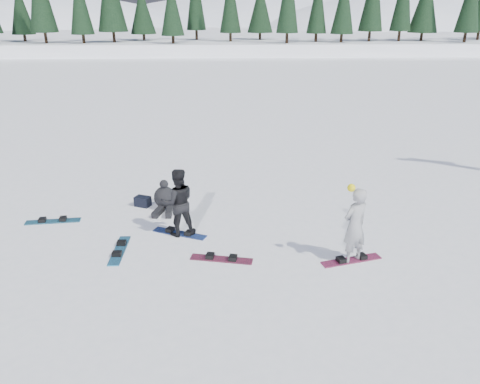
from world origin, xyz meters
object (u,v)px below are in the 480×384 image
(snowboard_loose_a, at_px, (120,250))
(snowboarder_woman, at_px, (355,225))
(seated_rider, at_px, (165,198))
(gear_bag, at_px, (143,201))
(snowboarder_man, at_px, (178,202))
(snowboard_loose_b, at_px, (221,259))
(snowboard_loose_c, at_px, (53,221))

(snowboard_loose_a, bearing_deg, snowboarder_woman, -96.82)
(seated_rider, bearing_deg, gear_bag, 166.68)
(snowboarder_man, relative_size, snowboard_loose_b, 1.22)
(snowboarder_man, bearing_deg, snowboarder_woman, 145.20)
(snowboarder_woman, relative_size, gear_bag, 4.46)
(snowboard_loose_c, bearing_deg, snowboarder_woman, -23.56)
(snowboard_loose_c, relative_size, snowboard_loose_a, 1.00)
(gear_bag, height_order, snowboard_loose_a, gear_bag)
(snowboard_loose_b, relative_size, snowboard_loose_a, 1.00)
(snowboarder_woman, distance_m, snowboarder_man, 4.51)
(snowboarder_woman, relative_size, seated_rider, 1.82)
(snowboarder_woman, height_order, seated_rider, snowboarder_woman)
(gear_bag, bearing_deg, snowboard_loose_a, -93.06)
(snowboard_loose_a, bearing_deg, snowboard_loose_b, -101.55)
(snowboarder_man, xyz_separation_m, snowboard_loose_a, (-1.42, -0.88, -0.90))
(snowboard_loose_a, bearing_deg, seated_rider, -17.81)
(seated_rider, xyz_separation_m, snowboard_loose_c, (-3.07, -0.78, -0.33))
(snowboard_loose_b, bearing_deg, snowboard_loose_a, 179.81)
(snowboarder_man, distance_m, gear_bag, 2.45)
(snowboarder_woman, xyz_separation_m, seated_rider, (-4.78, 3.30, -0.59))
(snowboarder_woman, height_order, snowboard_loose_a, snowboarder_woman)
(snowboard_loose_c, height_order, snowboard_loose_a, same)
(snowboarder_man, bearing_deg, seated_rider, -85.44)
(snowboarder_man, height_order, snowboard_loose_c, snowboarder_man)
(seated_rider, distance_m, snowboard_loose_a, 2.73)
(gear_bag, xyz_separation_m, snowboard_loose_c, (-2.37, -1.04, -0.14))
(gear_bag, bearing_deg, snowboarder_man, -57.01)
(snowboarder_man, relative_size, gear_bag, 4.07)
(snowboard_loose_b, relative_size, snowboard_loose_c, 1.00)
(snowboarder_man, distance_m, snowboard_loose_b, 2.02)
(snowboarder_woman, xyz_separation_m, snowboard_loose_a, (-5.63, 0.72, -0.92))
(seated_rider, distance_m, gear_bag, 0.77)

